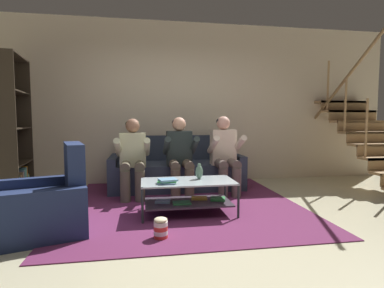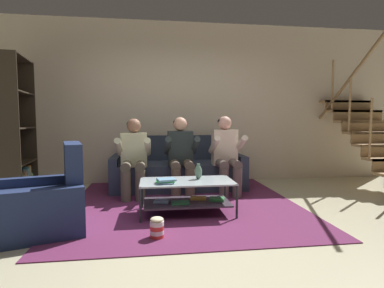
% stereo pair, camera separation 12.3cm
% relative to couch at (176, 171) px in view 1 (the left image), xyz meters
% --- Properties ---
extents(ground, '(16.80, 16.80, 0.00)m').
position_rel_couch_xyz_m(ground, '(0.01, -1.91, -0.29)').
color(ground, '#BFB996').
extents(back_partition, '(8.40, 0.12, 2.90)m').
position_rel_couch_xyz_m(back_partition, '(0.01, 0.55, 1.16)').
color(back_partition, beige).
rests_on(back_partition, ground).
extents(staircase_run, '(0.96, 2.26, 2.62)m').
position_rel_couch_xyz_m(staircase_run, '(3.23, -0.41, 0.68)').
color(staircase_run, '#AB8355').
rests_on(staircase_run, ground).
extents(couch, '(2.15, 0.90, 0.87)m').
position_rel_couch_xyz_m(couch, '(0.00, 0.00, 0.00)').
color(couch, '#323B50').
rests_on(couch, ground).
extents(person_seated_left, '(0.50, 0.58, 1.16)m').
position_rel_couch_xyz_m(person_seated_left, '(-0.70, -0.54, 0.35)').
color(person_seated_left, brown).
rests_on(person_seated_left, ground).
extents(person_seated_middle, '(0.50, 0.58, 1.18)m').
position_rel_couch_xyz_m(person_seated_middle, '(-0.00, -0.53, 0.36)').
color(person_seated_middle, brown).
rests_on(person_seated_middle, ground).
extents(person_seated_right, '(0.50, 0.58, 1.20)m').
position_rel_couch_xyz_m(person_seated_right, '(0.70, -0.53, 0.37)').
color(person_seated_right, '#5F504B').
rests_on(person_seated_right, ground).
extents(coffee_table, '(1.12, 0.58, 0.41)m').
position_rel_couch_xyz_m(coffee_table, '(-0.01, -1.44, -0.02)').
color(coffee_table, '#B3C2C8').
rests_on(coffee_table, ground).
extents(area_rug, '(3.00, 3.39, 0.01)m').
position_rel_couch_xyz_m(area_rug, '(-0.01, -0.85, -0.28)').
color(area_rug, '#62254C').
rests_on(area_rug, ground).
extents(vase, '(0.09, 0.09, 0.19)m').
position_rel_couch_xyz_m(vase, '(0.14, -1.36, 0.21)').
color(vase, '#52715C').
rests_on(vase, coffee_table).
extents(book_stack, '(0.25, 0.21, 0.05)m').
position_rel_couch_xyz_m(book_stack, '(-0.28, -1.56, 0.15)').
color(book_stack, '#7498BB').
rests_on(book_stack, coffee_table).
extents(bookshelf, '(0.41, 0.92, 2.05)m').
position_rel_couch_xyz_m(bookshelf, '(-2.41, -0.35, 0.45)').
color(bookshelf, '#31281D').
rests_on(bookshelf, ground).
extents(armchair, '(1.07, 1.04, 0.90)m').
position_rel_couch_xyz_m(armchair, '(-1.55, -1.81, -0.01)').
color(armchair, navy).
rests_on(armchair, ground).
extents(popcorn_tub, '(0.13, 0.13, 0.21)m').
position_rel_couch_xyz_m(popcorn_tub, '(-0.39, -2.16, -0.18)').
color(popcorn_tub, red).
rests_on(popcorn_tub, ground).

